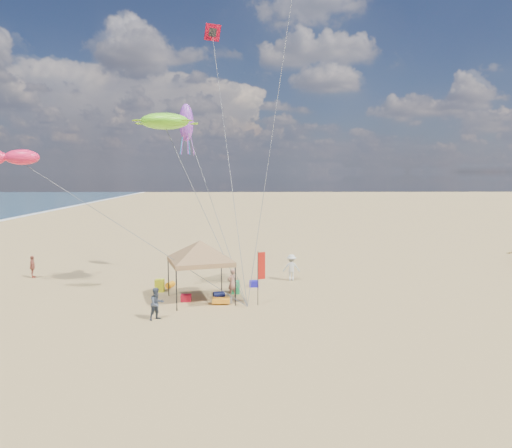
# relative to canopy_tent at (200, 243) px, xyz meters

# --- Properties ---
(ground) EXTENTS (280.00, 280.00, 0.00)m
(ground) POSITION_rel_canopy_tent_xyz_m (2.98, -1.91, -3.13)
(ground) COLOR tan
(ground) RESTS_ON ground
(canopy_tent) EXTENTS (5.86, 5.86, 3.77)m
(canopy_tent) POSITION_rel_canopy_tent_xyz_m (0.00, 0.00, 0.00)
(canopy_tent) COLOR black
(canopy_tent) RESTS_ON ground
(feather_flag) EXTENTS (0.40, 0.19, 2.82)m
(feather_flag) POSITION_rel_canopy_tent_xyz_m (3.17, -0.91, -1.24)
(feather_flag) COLOR black
(feather_flag) RESTS_ON ground
(cooler_red) EXTENTS (0.54, 0.38, 0.38)m
(cooler_red) POSITION_rel_canopy_tent_xyz_m (-0.77, -0.18, -2.94)
(cooler_red) COLOR red
(cooler_red) RESTS_ON ground
(cooler_blue) EXTENTS (0.54, 0.38, 0.38)m
(cooler_blue) POSITION_rel_canopy_tent_xyz_m (2.90, 2.98, -2.94)
(cooler_blue) COLOR #1B15AB
(cooler_blue) RESTS_ON ground
(bag_navy) EXTENTS (0.69, 0.54, 0.36)m
(bag_navy) POSITION_rel_canopy_tent_xyz_m (0.93, 0.50, -2.95)
(bag_navy) COLOR #0D123B
(bag_navy) RESTS_ON ground
(bag_orange) EXTENTS (0.54, 0.69, 0.36)m
(bag_orange) POSITION_rel_canopy_tent_xyz_m (-2.08, 2.87, -2.95)
(bag_orange) COLOR orange
(bag_orange) RESTS_ON ground
(chair_green) EXTENTS (0.50, 0.50, 0.70)m
(chair_green) POSITION_rel_canopy_tent_xyz_m (1.82, 1.49, -2.78)
(chair_green) COLOR #1B984F
(chair_green) RESTS_ON ground
(chair_yellow) EXTENTS (0.50, 0.50, 0.70)m
(chair_yellow) POSITION_rel_canopy_tent_xyz_m (-2.55, 2.00, -2.78)
(chair_yellow) COLOR yellow
(chair_yellow) RESTS_ON ground
(crate_grey) EXTENTS (0.34, 0.30, 0.28)m
(crate_grey) POSITION_rel_canopy_tent_xyz_m (1.51, -0.50, -2.99)
(crate_grey) COLOR slate
(crate_grey) RESTS_ON ground
(beach_cart) EXTENTS (0.90, 0.50, 0.24)m
(beach_cart) POSITION_rel_canopy_tent_xyz_m (1.12, -0.76, -2.93)
(beach_cart) COLOR orange
(beach_cart) RESTS_ON ground
(person_near_a) EXTENTS (0.68, 0.64, 1.57)m
(person_near_a) POSITION_rel_canopy_tent_xyz_m (1.66, 0.68, -2.35)
(person_near_a) COLOR tan
(person_near_a) RESTS_ON ground
(person_near_b) EXTENTS (0.93, 0.92, 1.52)m
(person_near_b) POSITION_rel_canopy_tent_xyz_m (-1.74, -3.29, -2.37)
(person_near_b) COLOR #3D4654
(person_near_b) RESTS_ON ground
(person_near_c) EXTENTS (1.13, 0.71, 1.67)m
(person_near_c) POSITION_rel_canopy_tent_xyz_m (5.31, 4.59, -2.30)
(person_near_c) COLOR silver
(person_near_c) RESTS_ON ground
(person_far_a) EXTENTS (0.66, 0.93, 1.47)m
(person_far_a) POSITION_rel_canopy_tent_xyz_m (-11.42, 5.73, -2.40)
(person_far_a) COLOR #B55C45
(person_far_a) RESTS_ON ground
(turtle_kite) EXTENTS (3.17, 2.84, 0.88)m
(turtle_kite) POSITION_rel_canopy_tent_xyz_m (-1.98, 1.43, 6.46)
(turtle_kite) COLOR #6FE821
(turtle_kite) RESTS_ON ground
(fish_kite) EXTENTS (2.03, 1.36, 0.82)m
(fish_kite) POSITION_rel_canopy_tent_xyz_m (-9.51, 0.91, 4.50)
(fish_kite) COLOR #FF1E50
(fish_kite) RESTS_ON ground
(squid_kite) EXTENTS (1.05, 1.05, 2.37)m
(squid_kite) POSITION_rel_canopy_tent_xyz_m (-1.35, 5.96, 6.84)
(squid_kite) COLOR purple
(squid_kite) RESTS_ON ground
(stunt_kite_red) EXTENTS (1.21, 0.91, 1.01)m
(stunt_kite_red) POSITION_rel_canopy_tent_xyz_m (0.19, 8.91, 13.22)
(stunt_kite_red) COLOR #B20320
(stunt_kite_red) RESTS_ON ground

